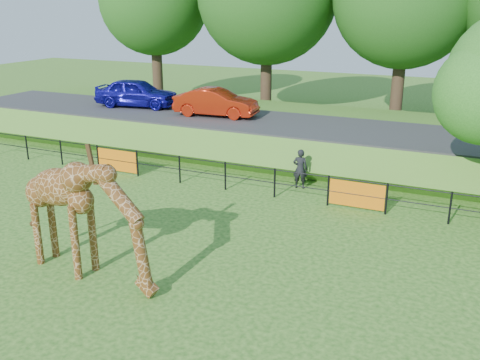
{
  "coord_description": "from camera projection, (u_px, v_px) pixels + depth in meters",
  "views": [
    {
      "loc": [
        6.51,
        -9.24,
        6.78
      ],
      "look_at": [
        0.52,
        3.82,
        2.0
      ],
      "focal_mm": 40.0,
      "sensor_mm": 36.0,
      "label": 1
    }
  ],
  "objects": [
    {
      "name": "giraffe",
      "position": [
        86.0,
        219.0,
        13.48
      ],
      "size": [
        4.53,
        1.43,
        3.19
      ],
      "primitive_type": null,
      "rotation": [
        0.0,
        0.0,
        -0.14
      ],
      "color": "#5E3513",
      "rests_on": "ground"
    },
    {
      "name": "embankment",
      "position": [
        330.0,
        136.0,
        25.85
      ],
      "size": [
        40.0,
        9.0,
        1.3
      ],
      "primitive_type": "cube",
      "color": "#205415",
      "rests_on": "ground"
    },
    {
      "name": "visitor",
      "position": [
        300.0,
        169.0,
        20.33
      ],
      "size": [
        0.61,
        0.46,
        1.54
      ],
      "primitive_type": "imported",
      "rotation": [
        0.0,
        0.0,
        3.31
      ],
      "color": "black",
      "rests_on": "ground"
    },
    {
      "name": "perimeter_fence",
      "position": [
        275.0,
        183.0,
        19.41
      ],
      "size": [
        28.07,
        0.1,
        1.1
      ],
      "primitive_type": null,
      "color": "black",
      "rests_on": "ground"
    },
    {
      "name": "road",
      "position": [
        322.0,
        128.0,
        24.34
      ],
      "size": [
        40.0,
        5.0,
        0.12
      ],
      "primitive_type": "cube",
      "color": "#2A2A2C",
      "rests_on": "embankment"
    },
    {
      "name": "ground",
      "position": [
        153.0,
        303.0,
        12.69
      ],
      "size": [
        90.0,
        90.0,
        0.0
      ],
      "primitive_type": "plane",
      "color": "#205415",
      "rests_on": "ground"
    },
    {
      "name": "car_blue",
      "position": [
        137.0,
        93.0,
        28.73
      ],
      "size": [
        4.66,
        2.46,
        1.51
      ],
      "primitive_type": "imported",
      "rotation": [
        0.0,
        0.0,
        1.73
      ],
      "color": "#1814A7",
      "rests_on": "road"
    },
    {
      "name": "car_red",
      "position": [
        216.0,
        102.0,
        26.35
      ],
      "size": [
        4.25,
        1.81,
        1.36
      ],
      "primitive_type": "imported",
      "rotation": [
        0.0,
        0.0,
        1.66
      ],
      "color": "#AC210C",
      "rests_on": "road"
    }
  ]
}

